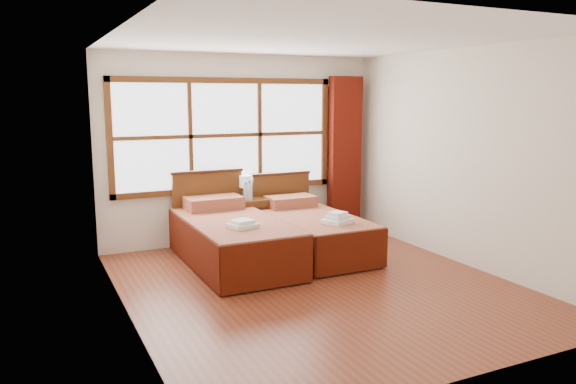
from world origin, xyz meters
name	(u,v)px	position (x,y,z in m)	size (l,w,h in m)	color
floor	(318,286)	(0.00, 0.00, 0.00)	(4.50, 4.50, 0.00)	brown
ceiling	(320,39)	(0.00, 0.00, 2.60)	(4.50, 4.50, 0.00)	white
wall_back	(242,149)	(0.00, 2.25, 1.30)	(4.00, 4.00, 0.00)	silver
wall_left	(123,179)	(-2.00, 0.00, 1.30)	(4.50, 4.50, 0.00)	silver
wall_right	(465,158)	(2.00, 0.00, 1.30)	(4.50, 4.50, 0.00)	silver
window	(226,135)	(-0.25, 2.21, 1.50)	(3.16, 0.06, 1.56)	white
curtain	(345,154)	(1.60, 2.11, 1.17)	(0.50, 0.16, 2.30)	#5F1409
bed_left	(232,238)	(-0.55, 1.20, 0.32)	(1.07, 2.09, 1.05)	#37180B
bed_right	(311,231)	(0.55, 1.20, 0.29)	(0.98, 2.00, 0.95)	#37180B
nightstand	(248,221)	(-0.02, 1.99, 0.31)	(0.47, 0.47, 0.63)	#573013
towels_left	(243,224)	(-0.59, 0.71, 0.60)	(0.35, 0.32, 0.09)	white
towels_right	(337,219)	(0.61, 0.63, 0.56)	(0.41, 0.39, 0.14)	white
lamp	(245,182)	(-0.03, 2.07, 0.85)	(0.16, 0.16, 0.32)	#BA933B
bottle_near	(246,192)	(-0.07, 1.94, 0.74)	(0.06, 0.06, 0.24)	silver
bottle_far	(250,191)	(-0.02, 1.91, 0.75)	(0.07, 0.07, 0.27)	silver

